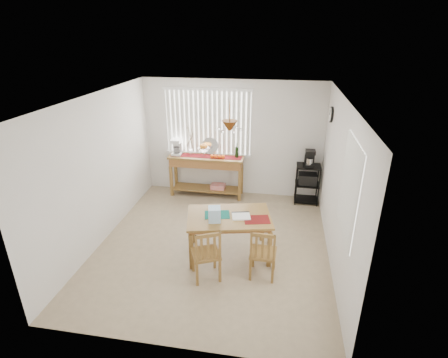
% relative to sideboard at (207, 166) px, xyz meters
% --- Properties ---
extents(ground, '(4.00, 4.50, 0.01)m').
position_rel_sideboard_xyz_m(ground, '(0.54, -1.99, -0.71)').
color(ground, tan).
extents(room_shell, '(4.20, 4.70, 2.70)m').
position_rel_sideboard_xyz_m(room_shell, '(0.54, -1.98, 0.98)').
color(room_shell, white).
rests_on(room_shell, ground).
extents(sideboard, '(1.68, 0.47, 0.94)m').
position_rel_sideboard_xyz_m(sideboard, '(0.00, 0.00, 0.00)').
color(sideboard, olive).
rests_on(sideboard, ground).
extents(sideboard_items, '(1.59, 0.40, 0.72)m').
position_rel_sideboard_xyz_m(sideboard_items, '(-0.26, 0.01, 0.38)').
color(sideboard_items, maroon).
rests_on(sideboard_items, sideboard).
extents(wire_cart, '(0.51, 0.41, 0.87)m').
position_rel_sideboard_xyz_m(wire_cart, '(2.24, 0.01, -0.19)').
color(wire_cart, black).
rests_on(wire_cart, ground).
extents(cart_items, '(0.20, 0.24, 0.36)m').
position_rel_sideboard_xyz_m(cart_items, '(2.24, 0.01, 0.32)').
color(cart_items, black).
rests_on(cart_items, wire_cart).
extents(dining_table, '(1.52, 1.15, 0.73)m').
position_rel_sideboard_xyz_m(dining_table, '(0.86, -2.21, -0.06)').
color(dining_table, olive).
rests_on(dining_table, ground).
extents(table_items, '(1.12, 0.50, 0.23)m').
position_rel_sideboard_xyz_m(table_items, '(0.75, -2.35, 0.11)').
color(table_items, '#126659').
rests_on(table_items, dining_table).
extents(chair_left, '(0.54, 0.54, 0.88)m').
position_rel_sideboard_xyz_m(chair_left, '(0.62, -2.91, -0.28)').
color(chair_left, olive).
rests_on(chair_left, ground).
extents(chair_right, '(0.41, 0.41, 0.85)m').
position_rel_sideboard_xyz_m(chair_right, '(1.46, -2.73, -0.29)').
color(chair_right, olive).
rests_on(chair_right, ground).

